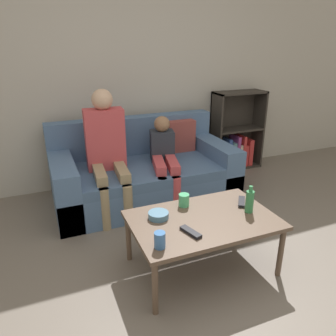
{
  "coord_description": "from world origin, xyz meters",
  "views": [
    {
      "loc": [
        -1.01,
        -1.3,
        1.61
      ],
      "look_at": [
        -0.01,
        1.13,
        0.58
      ],
      "focal_mm": 35.0,
      "sensor_mm": 36.0,
      "label": 1
    }
  ],
  "objects_px": {
    "cup_far": "(184,200)",
    "cup_near": "(160,240)",
    "person_child": "(164,156)",
    "tv_remote_0": "(191,232)",
    "tv_remote_1": "(242,202)",
    "snack_bowl": "(158,215)",
    "bottle": "(250,201)",
    "bookshelf": "(234,140)",
    "coffee_table": "(203,223)",
    "person_adult": "(106,144)",
    "couch": "(144,174)"
  },
  "relations": [
    {
      "from": "bookshelf",
      "to": "snack_bowl",
      "type": "distance_m",
      "value": 2.33
    },
    {
      "from": "bottle",
      "to": "tv_remote_0",
      "type": "bearing_deg",
      "value": -169.22
    },
    {
      "from": "tv_remote_0",
      "to": "tv_remote_1",
      "type": "bearing_deg",
      "value": 6.54
    },
    {
      "from": "couch",
      "to": "snack_bowl",
      "type": "height_order",
      "value": "couch"
    },
    {
      "from": "coffee_table",
      "to": "bottle",
      "type": "height_order",
      "value": "bottle"
    },
    {
      "from": "cup_near",
      "to": "snack_bowl",
      "type": "height_order",
      "value": "cup_near"
    },
    {
      "from": "coffee_table",
      "to": "tv_remote_0",
      "type": "bearing_deg",
      "value": -139.76
    },
    {
      "from": "coffee_table",
      "to": "cup_far",
      "type": "xyz_separation_m",
      "value": [
        -0.05,
        0.23,
        0.09
      ]
    },
    {
      "from": "cup_far",
      "to": "bottle",
      "type": "relative_size",
      "value": 0.46
    },
    {
      "from": "bookshelf",
      "to": "tv_remote_0",
      "type": "relative_size",
      "value": 5.73
    },
    {
      "from": "person_adult",
      "to": "person_child",
      "type": "bearing_deg",
      "value": -1.96
    },
    {
      "from": "tv_remote_0",
      "to": "bottle",
      "type": "distance_m",
      "value": 0.54
    },
    {
      "from": "coffee_table",
      "to": "person_adult",
      "type": "bearing_deg",
      "value": 108.59
    },
    {
      "from": "person_child",
      "to": "tv_remote_0",
      "type": "distance_m",
      "value": 1.35
    },
    {
      "from": "cup_near",
      "to": "cup_far",
      "type": "distance_m",
      "value": 0.57
    },
    {
      "from": "snack_bowl",
      "to": "coffee_table",
      "type": "bearing_deg",
      "value": -23.46
    },
    {
      "from": "person_adult",
      "to": "couch",
      "type": "bearing_deg",
      "value": 16.27
    },
    {
      "from": "couch",
      "to": "tv_remote_1",
      "type": "bearing_deg",
      "value": -71.52
    },
    {
      "from": "bookshelf",
      "to": "coffee_table",
      "type": "distance_m",
      "value": 2.22
    },
    {
      "from": "person_child",
      "to": "cup_far",
      "type": "xyz_separation_m",
      "value": [
        -0.21,
        -0.94,
        -0.03
      ]
    },
    {
      "from": "person_child",
      "to": "tv_remote_0",
      "type": "bearing_deg",
      "value": -90.51
    },
    {
      "from": "cup_far",
      "to": "bottle",
      "type": "distance_m",
      "value": 0.49
    },
    {
      "from": "coffee_table",
      "to": "snack_bowl",
      "type": "bearing_deg",
      "value": 156.54
    },
    {
      "from": "coffee_table",
      "to": "bottle",
      "type": "xyz_separation_m",
      "value": [
        0.36,
        -0.04,
        0.13
      ]
    },
    {
      "from": "person_child",
      "to": "cup_far",
      "type": "relative_size",
      "value": 9.09
    },
    {
      "from": "bookshelf",
      "to": "tv_remote_1",
      "type": "xyz_separation_m",
      "value": [
        -1.0,
        -1.63,
        0.05
      ]
    },
    {
      "from": "bookshelf",
      "to": "person_adult",
      "type": "distance_m",
      "value": 1.9
    },
    {
      "from": "snack_bowl",
      "to": "cup_near",
      "type": "bearing_deg",
      "value": -109.4
    },
    {
      "from": "coffee_table",
      "to": "tv_remote_1",
      "type": "distance_m",
      "value": 0.41
    },
    {
      "from": "cup_near",
      "to": "couch",
      "type": "bearing_deg",
      "value": 75.43
    },
    {
      "from": "tv_remote_1",
      "to": "snack_bowl",
      "type": "distance_m",
      "value": 0.69
    },
    {
      "from": "person_child",
      "to": "tv_remote_0",
      "type": "xyz_separation_m",
      "value": [
        -0.33,
        -1.31,
        -0.07
      ]
    },
    {
      "from": "bookshelf",
      "to": "tv_remote_0",
      "type": "xyz_separation_m",
      "value": [
        -1.56,
        -1.87,
        0.05
      ]
    },
    {
      "from": "cup_near",
      "to": "tv_remote_0",
      "type": "xyz_separation_m",
      "value": [
        0.24,
        0.07,
        -0.04
      ]
    },
    {
      "from": "bottle",
      "to": "cup_near",
      "type": "bearing_deg",
      "value": -167.68
    },
    {
      "from": "couch",
      "to": "tv_remote_1",
      "type": "relative_size",
      "value": 11.19
    },
    {
      "from": "tv_remote_1",
      "to": "snack_bowl",
      "type": "height_order",
      "value": "snack_bowl"
    },
    {
      "from": "tv_remote_0",
      "to": "snack_bowl",
      "type": "distance_m",
      "value": 0.3
    },
    {
      "from": "cup_near",
      "to": "tv_remote_1",
      "type": "bearing_deg",
      "value": 20.9
    },
    {
      "from": "coffee_table",
      "to": "tv_remote_0",
      "type": "relative_size",
      "value": 5.87
    },
    {
      "from": "person_child",
      "to": "cup_far",
      "type": "height_order",
      "value": "person_child"
    },
    {
      "from": "tv_remote_0",
      "to": "tv_remote_1",
      "type": "relative_size",
      "value": 1.06
    },
    {
      "from": "person_adult",
      "to": "cup_far",
      "type": "distance_m",
      "value": 1.09
    },
    {
      "from": "cup_far",
      "to": "cup_near",
      "type": "bearing_deg",
      "value": -129.89
    },
    {
      "from": "tv_remote_1",
      "to": "bottle",
      "type": "bearing_deg",
      "value": -67.73
    },
    {
      "from": "snack_bowl",
      "to": "cup_far",
      "type": "bearing_deg",
      "value": 21.98
    },
    {
      "from": "tv_remote_0",
      "to": "cup_near",
      "type": "bearing_deg",
      "value": 178.99
    },
    {
      "from": "cup_far",
      "to": "bottle",
      "type": "height_order",
      "value": "bottle"
    },
    {
      "from": "cup_far",
      "to": "couch",
      "type": "bearing_deg",
      "value": 88.38
    },
    {
      "from": "coffee_table",
      "to": "bottle",
      "type": "relative_size",
      "value": 4.96
    }
  ]
}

